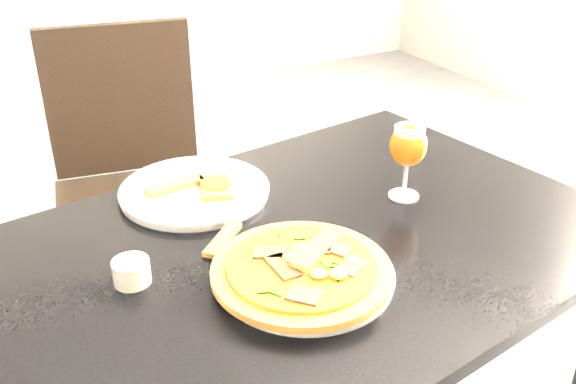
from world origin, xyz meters
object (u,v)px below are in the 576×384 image
dining_table (304,278)px  beer_glass (408,146)px  chair_far (134,183)px  pizza (302,269)px

dining_table → beer_glass: bearing=1.7°
dining_table → chair_far: chair_far is taller
pizza → dining_table: bearing=58.6°
chair_far → beer_glass: 0.91m
pizza → beer_glass: size_ratio=1.89×
chair_far → pizza: chair_far is taller
chair_far → dining_table: bearing=-71.6°
pizza → beer_glass: 0.38m
dining_table → pizza: bearing=-130.0°
dining_table → beer_glass: size_ratio=8.05×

